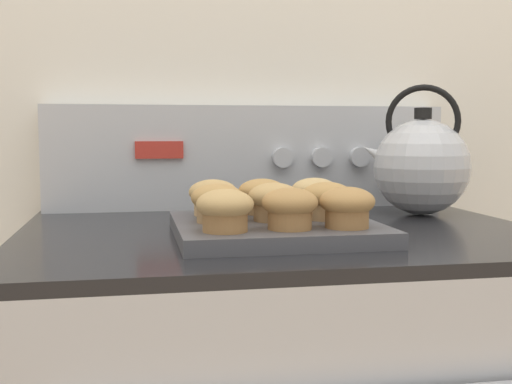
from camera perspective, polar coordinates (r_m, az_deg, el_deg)
wall_back at (r=1.32m, az=-1.05°, el=11.34°), size 8.00×0.05×2.40m
control_panel at (r=1.26m, az=-0.55°, el=3.13°), size 0.78×0.07×0.20m
muffin_pan at (r=0.93m, az=1.66°, el=-3.26°), size 0.28×0.28×0.02m
muffin_r0_c0 at (r=0.82m, az=-2.77°, el=-1.54°), size 0.07×0.07×0.06m
muffin_r0_c1 at (r=0.84m, az=3.03°, el=-1.37°), size 0.07×0.07×0.06m
muffin_r0_c2 at (r=0.87m, az=8.10°, el=-1.26°), size 0.07×0.07×0.06m
muffin_r1_c0 at (r=0.91m, az=-3.47°, el=-0.89°), size 0.07×0.07×0.06m
muffin_r1_c1 at (r=0.92m, az=1.60°, el=-0.79°), size 0.07×0.07×0.06m
muffin_r1_c2 at (r=0.94m, az=6.32°, el=-0.69°), size 0.07×0.07×0.06m
muffin_r2_c0 at (r=0.99m, az=-3.84°, el=-0.39°), size 0.07×0.07×0.06m
muffin_r2_c1 at (r=1.00m, az=0.54°, el=-0.30°), size 0.07×0.07×0.06m
muffin_r2_c2 at (r=1.02m, az=5.22°, el=-0.20°), size 0.07×0.07×0.06m
tea_kettle at (r=1.19m, az=14.46°, el=2.34°), size 0.20×0.17×0.23m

